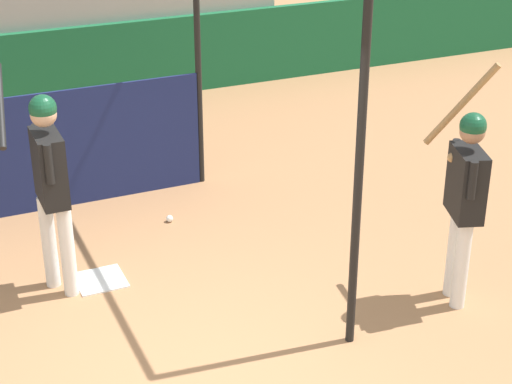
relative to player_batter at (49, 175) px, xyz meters
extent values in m
cube|color=#196038|center=(0.63, 4.88, -0.57)|extent=(24.00, 0.12, 1.14)
cube|color=#9E9E99|center=(0.63, 6.14, 0.06)|extent=(7.60, 2.40, 2.39)
cube|color=#195B33|center=(0.90, 5.34, 0.06)|extent=(0.45, 0.40, 0.10)
cube|color=#195B33|center=(0.90, 5.52, 0.29)|extent=(0.45, 0.06, 0.40)
cube|color=#195B33|center=(1.45, 5.34, 0.06)|extent=(0.45, 0.40, 0.10)
cube|color=#195B33|center=(2.00, 5.34, 0.06)|extent=(0.45, 0.40, 0.10)
cube|color=#195B33|center=(2.55, 5.34, 0.06)|extent=(0.45, 0.40, 0.10)
cube|color=#195B33|center=(3.10, 5.34, 0.06)|extent=(0.45, 0.40, 0.10)
cube|color=#195B33|center=(3.65, 5.34, 0.06)|extent=(0.45, 0.40, 0.10)
cylinder|color=black|center=(2.00, -1.76, 0.31)|extent=(0.07, 0.07, 2.89)
cylinder|color=black|center=(2.00, 1.72, 0.31)|extent=(0.07, 0.07, 2.89)
cube|color=navy|center=(0.38, 1.70, -0.48)|extent=(3.17, 0.03, 1.31)
cube|color=white|center=(0.36, -0.01, -1.13)|extent=(0.44, 0.44, 0.02)
cylinder|color=white|center=(0.07, -0.12, -0.69)|extent=(0.13, 0.13, 0.89)
cylinder|color=white|center=(-0.05, 0.10, -0.69)|extent=(0.13, 0.13, 0.89)
cube|color=black|center=(0.01, -0.01, 0.07)|extent=(0.22, 0.48, 0.63)
sphere|color=tan|center=(0.01, -0.01, 0.55)|extent=(0.22, 0.22, 0.22)
sphere|color=#144C2D|center=(0.01, -0.01, 0.60)|extent=(0.23, 0.23, 0.23)
cylinder|color=black|center=(-0.03, -0.26, 0.21)|extent=(0.07, 0.07, 0.35)
cylinder|color=black|center=(-0.03, 0.24, 0.21)|extent=(0.07, 0.07, 0.35)
cylinder|color=black|center=(-0.29, 0.27, 0.58)|extent=(0.19, 0.75, 0.55)
sphere|color=black|center=(0.06, 0.21, 0.33)|extent=(0.08, 0.08, 0.08)
cylinder|color=white|center=(3.13, -1.69, -0.72)|extent=(0.17, 0.17, 0.84)
cylinder|color=white|center=(3.19, -1.50, -0.72)|extent=(0.17, 0.17, 0.84)
cube|color=black|center=(3.16, -1.60, 0.00)|extent=(0.35, 0.50, 0.60)
sphere|color=#A37556|center=(3.16, -1.60, 0.47)|extent=(0.21, 0.21, 0.21)
sphere|color=#144C2D|center=(3.16, -1.60, 0.52)|extent=(0.22, 0.22, 0.22)
cylinder|color=black|center=(3.04, -1.81, 0.14)|extent=(0.09, 0.09, 0.33)
cylinder|color=black|center=(3.20, -1.36, 0.14)|extent=(0.09, 0.09, 0.33)
cylinder|color=#AD7F4C|center=(3.29, -1.24, 0.56)|extent=(0.46, 0.45, 0.80)
sphere|color=#AD7F4C|center=(3.11, -1.44, 0.18)|extent=(0.08, 0.08, 0.08)
sphere|color=white|center=(1.33, 0.87, -1.10)|extent=(0.07, 0.07, 0.07)
camera|label=1|loc=(-1.08, -6.82, 2.98)|focal=60.00mm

